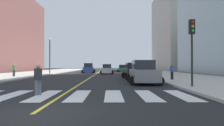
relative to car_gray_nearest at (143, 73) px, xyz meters
The scene contains 16 objects.
ground_plane 11.94m from the car_gray_nearest, 117.09° to the right, with size 220.00×220.00×0.00m, color black.
sidewalk_kerb_east 11.62m from the car_gray_nearest, 54.20° to the left, with size 10.00×120.00×0.15m, color #B2ADA3.
sidewalk_kerb_west 19.99m from the car_gray_nearest, 151.93° to the left, with size 10.00×120.00×0.15m, color #B2ADA3.
crosswalk_paint 8.59m from the car_gray_nearest, 129.40° to the right, with size 13.50×4.00×0.01m.
lane_divider_paint 29.91m from the car_gray_nearest, 100.45° to the left, with size 0.16×80.00×0.01m, color yellow.
parking_garage_concrete 55.22m from the car_gray_nearest, 64.85° to the left, with size 18.00×24.00×26.34m, color #B2ADA3.
car_gray_nearest is the anchor object (origin of this frame).
car_green_second 29.04m from the car_gray_nearest, 89.95° to the left, with size 2.45×3.89×1.73m.
car_black_third 6.56m from the car_gray_nearest, 90.63° to the left, with size 2.78×4.34×1.90m.
car_blue_fourth 25.65m from the car_gray_nearest, 106.71° to the left, with size 2.99×4.67×2.05m.
car_silver_fifth 19.88m from the car_gray_nearest, 99.83° to the left, with size 2.62×4.12×1.82m.
traffic_light_near_corner 5.16m from the car_gray_nearest, 53.54° to the right, with size 0.36×0.41×4.57m.
pedestrian_crossing 9.36m from the car_gray_nearest, 135.95° to the right, with size 0.41×0.41×1.64m.
pedestrian_waiting_east 4.52m from the car_gray_nearest, 40.53° to the left, with size 0.40×0.40×1.61m.
pedestrian_walking_west 17.78m from the car_gray_nearest, 150.34° to the left, with size 0.41×0.41×1.65m.
street_lamp 24.47m from the car_gray_nearest, 125.56° to the left, with size 0.44×0.44×6.51m.
Camera 1 is at (2.50, -6.34, 1.58)m, focal length 31.42 mm.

